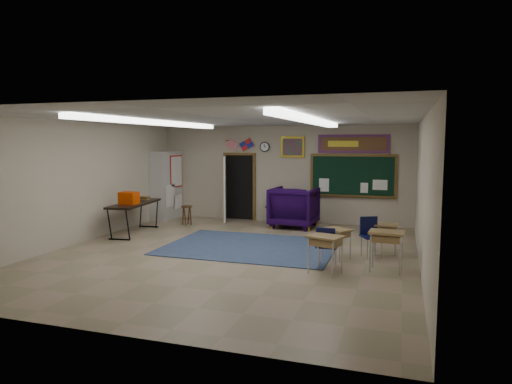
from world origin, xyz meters
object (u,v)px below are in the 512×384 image
(student_desk_front_left, at_px, (337,242))
(wingback_armchair, at_px, (294,207))
(wooden_stool, at_px, (187,215))
(folding_table, at_px, (135,217))
(student_desk_front_right, at_px, (385,237))

(student_desk_front_left, bearing_deg, wingback_armchair, 152.12)
(wingback_armchair, height_order, wooden_stool, wingback_armchair)
(folding_table, bearing_deg, student_desk_front_left, -17.39)
(student_desk_front_left, height_order, folding_table, folding_table)
(wingback_armchair, xyz_separation_m, wooden_stool, (-3.17, -0.66, -0.29))
(student_desk_front_left, relative_size, wooden_stool, 1.17)
(student_desk_front_right, bearing_deg, wingback_armchair, 136.91)
(student_desk_front_left, bearing_deg, student_desk_front_right, 73.12)
(student_desk_front_right, distance_m, wooden_stool, 6.15)
(wingback_armchair, xyz_separation_m, student_desk_front_left, (1.72, -3.32, -0.23))
(wooden_stool, bearing_deg, student_desk_front_left, -28.52)
(student_desk_front_left, distance_m, wooden_stool, 5.57)
(folding_table, relative_size, wooden_stool, 3.65)
(student_desk_front_right, bearing_deg, wooden_stool, 162.69)
(wingback_armchair, bearing_deg, wooden_stool, 15.25)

